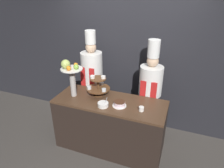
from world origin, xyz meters
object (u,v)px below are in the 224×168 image
object	(u,v)px
cup_white	(141,109)
chef_center_left	(150,89)
serving_bowl_near	(103,104)
fruit_pedestal	(71,73)
cake_round	(119,104)
chef_left	(92,76)
tiered_stand	(98,86)

from	to	relation	value
cup_white	chef_center_left	distance (m)	0.64
cup_white	serving_bowl_near	world-z (taller)	serving_bowl_near
cup_white	fruit_pedestal	bearing A→B (deg)	177.57
cake_round	serving_bowl_near	distance (m)	0.24
fruit_pedestal	chef_center_left	size ratio (longest dim) A/B	0.34
chef_left	tiered_stand	bearing A→B (deg)	-53.13
fruit_pedestal	chef_left	world-z (taller)	chef_left
chef_center_left	chef_left	bearing A→B (deg)	-179.99
cake_round	cup_white	distance (m)	0.34
tiered_stand	cup_white	bearing A→B (deg)	-15.72
fruit_pedestal	chef_center_left	distance (m)	1.35
cake_round	chef_center_left	distance (m)	0.71
tiered_stand	chef_left	distance (m)	0.52
cup_white	serving_bowl_near	bearing A→B (deg)	-171.39
tiered_stand	cake_round	xyz separation A→B (m)	(0.44, -0.20, -0.13)
fruit_pedestal	chef_left	distance (m)	0.66
fruit_pedestal	chef_left	size ratio (longest dim) A/B	0.33
fruit_pedestal	serving_bowl_near	distance (m)	0.72
tiered_stand	fruit_pedestal	size ratio (longest dim) A/B	0.63
tiered_stand	cake_round	size ratio (longest dim) A/B	1.82
cup_white	chef_left	world-z (taller)	chef_left
tiered_stand	chef_left	xyz separation A→B (m)	(-0.31, 0.42, -0.05)
chef_center_left	cake_round	bearing A→B (deg)	-118.60
serving_bowl_near	chef_left	world-z (taller)	chef_left
fruit_pedestal	serving_bowl_near	bearing A→B (deg)	-12.60
cup_white	chef_left	bearing A→B (deg)	149.70
serving_bowl_near	tiered_stand	bearing A→B (deg)	125.10
serving_bowl_near	chef_center_left	xyz separation A→B (m)	(0.56, 0.72, 0.02)
serving_bowl_near	cake_round	bearing A→B (deg)	24.17
cup_white	chef_left	size ratio (longest dim) A/B	0.04
fruit_pedestal	cake_round	xyz separation A→B (m)	(0.82, -0.03, -0.37)
tiered_stand	serving_bowl_near	distance (m)	0.39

